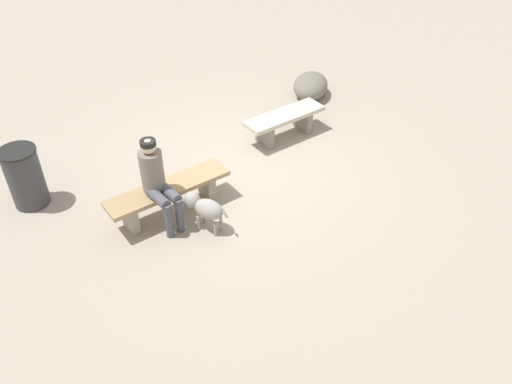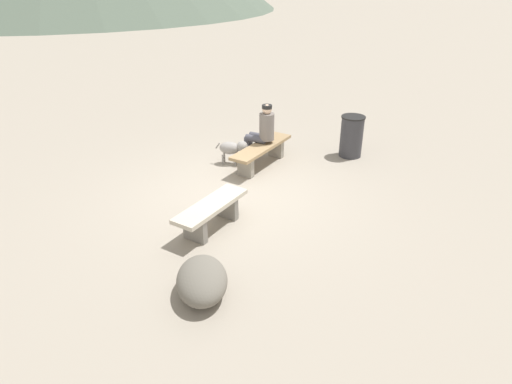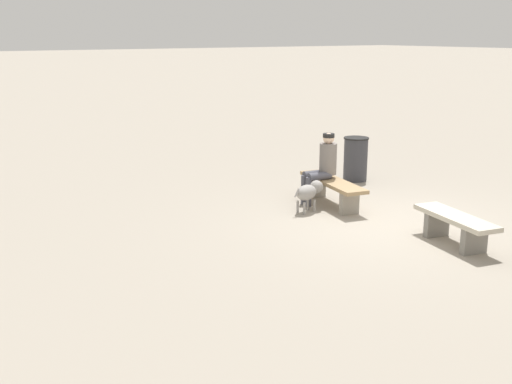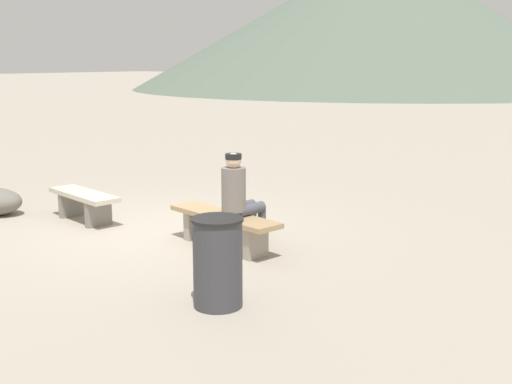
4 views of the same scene
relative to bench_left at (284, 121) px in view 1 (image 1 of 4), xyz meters
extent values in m
cube|color=#9E9384|center=(1.32, 0.09, -0.36)|extent=(210.00, 210.00, 0.06)
cube|color=gray|center=(-0.42, 0.09, -0.13)|extent=(0.20, 0.43, 0.39)
cube|color=gray|center=(0.42, -0.09, -0.13)|extent=(0.20, 0.43, 0.39)
cube|color=beige|center=(0.00, 0.00, 0.10)|extent=(1.57, 0.75, 0.07)
cube|color=gray|center=(2.12, 0.21, -0.12)|extent=(0.20, 0.36, 0.41)
cube|color=gray|center=(3.35, -0.05, -0.12)|extent=(0.20, 0.36, 0.41)
cube|color=#A3845B|center=(2.74, 0.08, 0.11)|extent=(1.91, 0.83, 0.07)
cylinder|color=slate|center=(2.93, 0.04, 0.51)|extent=(0.32, 0.32, 0.58)
sphere|color=beige|center=(2.93, 0.04, 0.90)|extent=(0.21, 0.21, 0.21)
cylinder|color=black|center=(2.93, 0.04, 0.95)|extent=(0.22, 0.22, 0.07)
cylinder|color=#4C4C56|center=(3.05, 0.25, 0.22)|extent=(0.21, 0.47, 0.15)
cylinder|color=#4C4C56|center=(3.09, 0.48, -0.05)|extent=(0.11, 0.11, 0.55)
cylinder|color=#4C4C56|center=(2.88, 0.28, 0.22)|extent=(0.21, 0.47, 0.15)
cylinder|color=#4C4C56|center=(2.91, 0.50, -0.05)|extent=(0.11, 0.11, 0.55)
ellipsoid|color=gray|center=(2.62, 0.79, 0.04)|extent=(0.36, 0.49, 0.28)
sphere|color=gray|center=(2.68, 0.51, 0.09)|extent=(0.24, 0.24, 0.24)
cylinder|color=gray|center=(2.72, 0.66, -0.22)|extent=(0.04, 0.04, 0.23)
cylinder|color=gray|center=(2.57, 0.63, -0.22)|extent=(0.04, 0.04, 0.23)
cylinder|color=gray|center=(2.67, 0.94, -0.22)|extent=(0.04, 0.04, 0.23)
cylinder|color=gray|center=(2.52, 0.91, -0.22)|extent=(0.04, 0.04, 0.23)
cylinder|color=gray|center=(2.57, 1.04, 0.08)|extent=(0.06, 0.12, 0.15)
cylinder|color=#38383D|center=(3.99, -1.65, 0.13)|extent=(0.51, 0.51, 0.91)
cylinder|color=black|center=(3.99, -1.65, 0.60)|extent=(0.54, 0.54, 0.03)
ellipsoid|color=#6B665B|center=(-1.57, -0.59, -0.10)|extent=(1.19, 1.05, 0.45)
camera|label=1|loc=(6.30, 4.95, 4.64)|focal=36.45mm
camera|label=2|loc=(-5.70, -2.86, 3.59)|focal=31.03mm
camera|label=3|loc=(-5.75, 7.49, 2.81)|focal=43.59mm
camera|label=4|loc=(7.95, -6.64, 2.18)|focal=45.36mm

